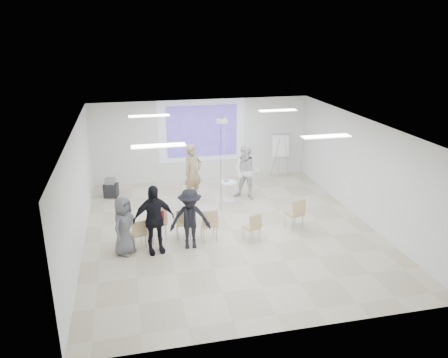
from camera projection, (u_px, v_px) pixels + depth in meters
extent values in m
cube|color=beige|center=(230.00, 231.00, 12.44)|extent=(8.00, 9.00, 0.10)
cube|color=white|center=(231.00, 124.00, 11.41)|extent=(8.00, 9.00, 0.10)
cube|color=silver|center=(202.00, 140.00, 16.12)|extent=(8.00, 0.10, 3.00)
cube|color=silver|center=(76.00, 191.00, 11.09)|extent=(0.10, 9.00, 3.00)
cube|color=silver|center=(365.00, 170.00, 12.76)|extent=(0.10, 9.00, 3.00)
cube|color=silver|center=(202.00, 131.00, 15.94)|extent=(3.20, 0.01, 2.30)
cube|color=#4C35B6|center=(202.00, 131.00, 15.93)|extent=(2.60, 0.01, 1.90)
cylinder|color=white|center=(229.00, 200.00, 14.49)|extent=(0.50, 0.50, 0.05)
cylinder|color=silver|center=(229.00, 191.00, 14.39)|extent=(0.14, 0.14, 0.59)
cylinder|color=white|center=(229.00, 182.00, 14.29)|extent=(0.69, 0.69, 0.04)
cube|color=white|center=(230.00, 182.00, 14.25)|extent=(0.19, 0.15, 0.01)
cube|color=#408FC0|center=(227.00, 181.00, 14.33)|extent=(0.18, 0.21, 0.01)
imported|color=#9A865E|center=(193.00, 169.00, 14.19)|extent=(0.94, 0.85, 2.15)
imported|color=white|center=(247.00, 169.00, 14.36)|extent=(1.25, 1.19, 2.04)
cube|color=white|center=(197.00, 157.00, 14.35)|extent=(0.09, 0.12, 0.04)
cube|color=silver|center=(240.00, 157.00, 14.44)|extent=(0.11, 0.13, 0.04)
cube|color=tan|center=(137.00, 233.00, 11.28)|extent=(0.48, 0.48, 0.04)
cube|color=tan|center=(140.00, 228.00, 11.07)|extent=(0.38, 0.20, 0.36)
cylinder|color=gray|center=(135.00, 244.00, 11.15)|extent=(0.03, 0.03, 0.39)
cylinder|color=gray|center=(146.00, 241.00, 11.31)|extent=(0.03, 0.03, 0.39)
cylinder|color=gray|center=(130.00, 240.00, 11.39)|extent=(0.03, 0.03, 0.39)
cylinder|color=gray|center=(141.00, 237.00, 11.55)|extent=(0.03, 0.03, 0.39)
cube|color=tan|center=(156.00, 223.00, 11.65)|extent=(0.60, 0.60, 0.04)
cube|color=tan|center=(159.00, 217.00, 11.39)|extent=(0.46, 0.26, 0.44)
cylinder|color=gray|center=(153.00, 236.00, 11.49)|extent=(0.03, 0.03, 0.48)
cylinder|color=#94969C|center=(166.00, 233.00, 11.69)|extent=(0.03, 0.03, 0.48)
cylinder|color=gray|center=(147.00, 231.00, 11.78)|extent=(0.03, 0.03, 0.48)
cylinder|color=#919499|center=(159.00, 228.00, 11.98)|extent=(0.03, 0.03, 0.48)
cube|color=tan|center=(183.00, 223.00, 11.82)|extent=(0.42, 0.42, 0.04)
cube|color=tan|center=(184.00, 217.00, 11.56)|extent=(0.41, 0.09, 0.39)
cylinder|color=gray|center=(178.00, 233.00, 11.71)|extent=(0.02, 0.02, 0.43)
cylinder|color=gray|center=(190.00, 232.00, 11.77)|extent=(0.02, 0.02, 0.43)
cylinder|color=gray|center=(177.00, 228.00, 12.02)|extent=(0.02, 0.02, 0.43)
cylinder|color=gray|center=(189.00, 227.00, 12.08)|extent=(0.02, 0.02, 0.43)
cube|color=tan|center=(209.00, 224.00, 11.68)|extent=(0.44, 0.44, 0.04)
cube|color=tan|center=(210.00, 218.00, 11.41)|extent=(0.43, 0.10, 0.41)
cylinder|color=gray|center=(204.00, 236.00, 11.56)|extent=(0.02, 0.02, 0.45)
cylinder|color=gray|center=(217.00, 234.00, 11.64)|extent=(0.02, 0.02, 0.45)
cylinder|color=gray|center=(201.00, 230.00, 11.88)|extent=(0.02, 0.02, 0.45)
cylinder|color=gray|center=(214.00, 229.00, 11.96)|extent=(0.02, 0.02, 0.45)
cube|color=tan|center=(251.00, 227.00, 11.65)|extent=(0.49, 0.49, 0.04)
cube|color=tan|center=(256.00, 222.00, 11.43)|extent=(0.38, 0.20, 0.36)
cylinder|color=gray|center=(250.00, 237.00, 11.52)|extent=(0.03, 0.03, 0.40)
cylinder|color=gray|center=(259.00, 235.00, 11.67)|extent=(0.03, 0.03, 0.40)
cylinder|color=gray|center=(243.00, 233.00, 11.76)|extent=(0.03, 0.03, 0.40)
cylinder|color=#95979D|center=(252.00, 230.00, 11.92)|extent=(0.03, 0.03, 0.40)
cube|color=tan|center=(294.00, 213.00, 12.33)|extent=(0.54, 0.54, 0.04)
cube|color=tan|center=(299.00, 207.00, 12.07)|extent=(0.44, 0.21, 0.42)
cylinder|color=#95999E|center=(292.00, 225.00, 12.18)|extent=(0.03, 0.03, 0.46)
cylinder|color=gray|center=(302.00, 222.00, 12.34)|extent=(0.03, 0.03, 0.46)
cylinder|color=#93949B|center=(285.00, 220.00, 12.48)|extent=(0.03, 0.03, 0.46)
cylinder|color=gray|center=(295.00, 218.00, 12.64)|extent=(0.03, 0.03, 0.46)
cube|color=#AF152B|center=(156.00, 219.00, 11.37)|extent=(0.42, 0.25, 0.40)
imported|color=black|center=(183.00, 221.00, 11.83)|extent=(0.33, 0.24, 0.03)
imported|color=black|center=(153.00, 215.00, 10.86)|extent=(1.31, 0.92, 2.07)
imported|color=black|center=(190.00, 215.00, 11.13)|extent=(1.23, 0.73, 1.83)
imported|color=slate|center=(124.00, 222.00, 10.85)|extent=(0.94, 1.00, 1.72)
cylinder|color=gray|center=(275.00, 158.00, 16.31)|extent=(0.29, 0.21, 1.58)
cylinder|color=#92949A|center=(287.00, 158.00, 16.38)|extent=(0.31, 0.17, 1.58)
cylinder|color=#96999F|center=(279.00, 156.00, 16.61)|extent=(0.04, 0.36, 1.57)
cube|color=white|center=(281.00, 145.00, 16.28)|extent=(0.63, 0.22, 0.88)
cube|color=gray|center=(281.00, 134.00, 16.18)|extent=(0.64, 0.09, 0.06)
cube|color=black|center=(111.00, 190.00, 14.71)|extent=(0.52, 0.46, 0.45)
cube|color=gray|center=(110.00, 181.00, 14.60)|extent=(0.37, 0.34, 0.20)
cylinder|color=black|center=(105.00, 198.00, 14.66)|extent=(0.07, 0.07, 0.05)
cylinder|color=black|center=(116.00, 198.00, 14.65)|extent=(0.07, 0.07, 0.05)
cylinder|color=black|center=(108.00, 195.00, 14.91)|extent=(0.07, 0.07, 0.05)
cylinder|color=black|center=(118.00, 195.00, 14.90)|extent=(0.07, 0.07, 0.05)
cube|color=white|center=(222.00, 121.00, 12.89)|extent=(0.30, 0.25, 0.10)
cylinder|color=gray|center=(222.00, 117.00, 12.85)|extent=(0.04, 0.04, 0.14)
cylinder|color=black|center=(221.00, 168.00, 13.28)|extent=(0.01, 0.01, 2.77)
cylinder|color=white|center=(224.00, 168.00, 13.28)|extent=(0.01, 0.01, 2.77)
cube|color=white|center=(149.00, 116.00, 12.87)|extent=(1.20, 0.30, 0.02)
cube|color=white|center=(278.00, 110.00, 13.69)|extent=(1.20, 0.30, 0.02)
cube|color=white|center=(158.00, 146.00, 9.65)|extent=(1.20, 0.30, 0.02)
cube|color=white|center=(326.00, 136.00, 10.47)|extent=(1.20, 0.30, 0.02)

